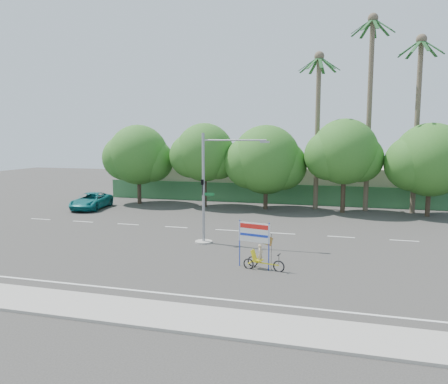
# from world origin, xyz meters

# --- Properties ---
(ground) EXTENTS (120.00, 120.00, 0.00)m
(ground) POSITION_xyz_m (0.00, 0.00, 0.00)
(ground) COLOR #33302D
(ground) RESTS_ON ground
(sidewalk_near) EXTENTS (50.00, 2.40, 0.12)m
(sidewalk_near) POSITION_xyz_m (0.00, -7.50, 0.06)
(sidewalk_near) COLOR gray
(sidewalk_near) RESTS_ON ground
(fence) EXTENTS (38.00, 0.08, 2.00)m
(fence) POSITION_xyz_m (0.00, 21.50, 1.00)
(fence) COLOR #336B3D
(fence) RESTS_ON ground
(building_left) EXTENTS (12.00, 8.00, 4.00)m
(building_left) POSITION_xyz_m (-10.00, 26.00, 2.00)
(building_left) COLOR beige
(building_left) RESTS_ON ground
(building_right) EXTENTS (14.00, 8.00, 3.60)m
(building_right) POSITION_xyz_m (8.00, 26.00, 1.80)
(building_right) COLOR beige
(building_right) RESTS_ON ground
(tree_far_left) EXTENTS (7.14, 6.00, 7.96)m
(tree_far_left) POSITION_xyz_m (-14.05, 18.00, 4.76)
(tree_far_left) COLOR #473828
(tree_far_left) RESTS_ON ground
(tree_left) EXTENTS (6.66, 5.60, 8.07)m
(tree_left) POSITION_xyz_m (-7.05, 18.00, 5.06)
(tree_left) COLOR #473828
(tree_left) RESTS_ON ground
(tree_center) EXTENTS (7.62, 6.40, 7.85)m
(tree_center) POSITION_xyz_m (-1.05, 18.00, 4.47)
(tree_center) COLOR #473828
(tree_center) RESTS_ON ground
(tree_right) EXTENTS (6.90, 5.80, 8.36)m
(tree_right) POSITION_xyz_m (5.95, 18.00, 5.24)
(tree_right) COLOR #473828
(tree_right) RESTS_ON ground
(tree_far_right) EXTENTS (7.38, 6.20, 7.94)m
(tree_far_right) POSITION_xyz_m (12.95, 18.00, 4.64)
(tree_far_right) COLOR #473828
(tree_far_right) RESTS_ON ground
(palm_tall) EXTENTS (3.73, 3.79, 17.45)m
(palm_tall) POSITION_xyz_m (8.00, 19.50, 10.46)
(palm_tall) COLOR #70604C
(palm_tall) RESTS_ON ground
(palm_mid) EXTENTS (3.73, 3.79, 15.45)m
(palm_mid) POSITION_xyz_m (12.00, 19.50, 9.40)
(palm_mid) COLOR #70604C
(palm_mid) RESTS_ON ground
(palm_short) EXTENTS (3.73, 3.79, 14.45)m
(palm_short) POSITION_xyz_m (3.50, 19.50, 8.86)
(palm_short) COLOR #70604C
(palm_short) RESTS_ON ground
(traffic_signal) EXTENTS (4.72, 1.10, 7.00)m
(traffic_signal) POSITION_xyz_m (-2.20, 3.98, 2.92)
(traffic_signal) COLOR gray
(traffic_signal) RESTS_ON ground
(trike_billboard) EXTENTS (2.50, 0.89, 2.51)m
(trike_billboard) POSITION_xyz_m (1.96, -0.56, 1.01)
(trike_billboard) COLOR black
(trike_billboard) RESTS_ON ground
(pickup_truck) EXTENTS (3.23, 5.70, 1.50)m
(pickup_truck) POSITION_xyz_m (-16.87, 13.76, 0.75)
(pickup_truck) COLOR #0F6D6F
(pickup_truck) RESTS_ON ground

